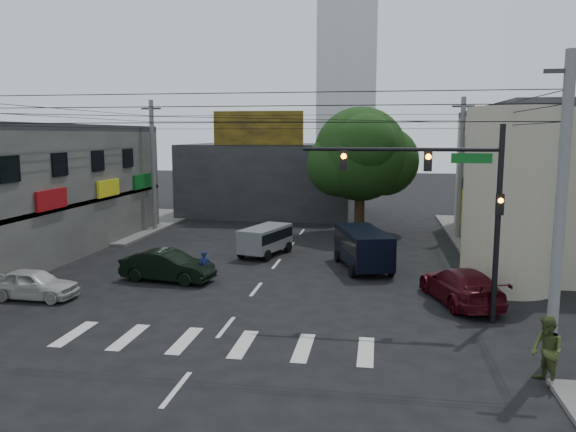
% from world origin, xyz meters
% --- Properties ---
extents(ground, '(160.00, 160.00, 0.00)m').
position_xyz_m(ground, '(0.00, 0.00, 0.00)').
color(ground, black).
rests_on(ground, ground).
extents(sidewalk_far_left, '(16.00, 16.00, 0.15)m').
position_xyz_m(sidewalk_far_left, '(-18.00, 18.00, 0.07)').
color(sidewalk_far_left, '#514F4C').
rests_on(sidewalk_far_left, ground).
extents(sidewalk_far_right, '(16.00, 16.00, 0.15)m').
position_xyz_m(sidewalk_far_right, '(18.00, 18.00, 0.07)').
color(sidewalk_far_right, '#514F4C').
rests_on(sidewalk_far_right, ground).
extents(corner_column, '(4.00, 4.00, 8.00)m').
position_xyz_m(corner_column, '(11.00, 4.00, 4.00)').
color(corner_column, '#A19980').
rests_on(corner_column, ground).
extents(building_far, '(14.00, 10.00, 6.00)m').
position_xyz_m(building_far, '(-4.00, 26.00, 3.00)').
color(building_far, '#232326').
rests_on(building_far, ground).
extents(billboard, '(7.00, 0.30, 2.60)m').
position_xyz_m(billboard, '(-4.00, 21.10, 7.30)').
color(billboard, olive).
rests_on(billboard, building_far).
extents(tower_distant, '(9.00, 9.00, 44.00)m').
position_xyz_m(tower_distant, '(0.00, 70.00, 22.00)').
color(tower_distant, silver).
rests_on(tower_distant, ground).
extents(street_tree, '(6.40, 6.40, 8.70)m').
position_xyz_m(street_tree, '(4.00, 17.00, 5.47)').
color(street_tree, black).
rests_on(street_tree, ground).
extents(traffic_gantry, '(7.10, 0.35, 7.20)m').
position_xyz_m(traffic_gantry, '(7.82, -1.00, 4.83)').
color(traffic_gantry, black).
rests_on(traffic_gantry, ground).
extents(utility_pole_near_right, '(0.32, 0.32, 9.20)m').
position_xyz_m(utility_pole_near_right, '(10.50, -4.50, 4.60)').
color(utility_pole_near_right, '#59595B').
rests_on(utility_pole_near_right, ground).
extents(utility_pole_far_left, '(0.32, 0.32, 9.20)m').
position_xyz_m(utility_pole_far_left, '(-10.50, 16.00, 4.60)').
color(utility_pole_far_left, '#59595B').
rests_on(utility_pole_far_left, ground).
extents(utility_pole_far_right, '(0.32, 0.32, 9.20)m').
position_xyz_m(utility_pole_far_right, '(10.50, 16.00, 4.60)').
color(utility_pole_far_right, '#59595B').
rests_on(utility_pole_far_right, ground).
extents(dark_sedan, '(2.77, 4.82, 1.45)m').
position_xyz_m(dark_sedan, '(-4.41, 2.77, 0.72)').
color(dark_sedan, black).
rests_on(dark_sedan, ground).
extents(white_compact, '(1.63, 3.79, 1.28)m').
position_xyz_m(white_compact, '(-8.90, -0.87, 0.64)').
color(white_compact, beige).
rests_on(white_compact, ground).
extents(maroon_sedan, '(4.72, 6.12, 1.46)m').
position_xyz_m(maroon_sedan, '(8.67, 1.36, 0.73)').
color(maroon_sedan, '#3E0810').
rests_on(maroon_sedan, ground).
extents(silver_minivan, '(4.70, 3.70, 1.64)m').
position_xyz_m(silver_minivan, '(-1.00, 9.00, 0.82)').
color(silver_minivan, gray).
rests_on(silver_minivan, ground).
extents(navy_van, '(6.06, 4.63, 2.01)m').
position_xyz_m(navy_van, '(4.56, 6.66, 1.00)').
color(navy_van, black).
rests_on(navy_van, ground).
extents(traffic_officer, '(0.77, 0.70, 1.51)m').
position_xyz_m(traffic_officer, '(-2.56, 2.65, 0.75)').
color(traffic_officer, '#121A40').
rests_on(traffic_officer, ground).
extents(pedestrian_olive, '(1.41, 1.33, 1.93)m').
position_xyz_m(pedestrian_olive, '(9.93, -6.07, 0.96)').
color(pedestrian_olive, '#3C4821').
rests_on(pedestrian_olive, ground).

